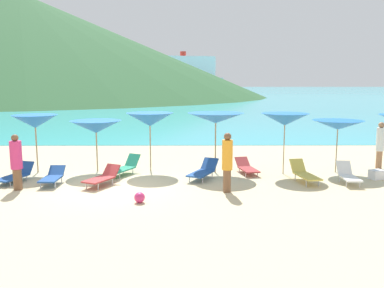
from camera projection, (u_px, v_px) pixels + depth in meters
ground_plane at (146, 146)px, 23.25m from camera, size 50.00×100.00×0.30m
ocean_water at (185, 90)px, 239.85m from camera, size 650.00×440.00×0.02m
headland_hill at (22, 45)px, 108.15m from camera, size 132.81×132.81×27.83m
umbrella_3 at (35, 122)px, 15.31m from camera, size 1.86×1.86×2.27m
umbrella_4 at (96, 127)px, 15.57m from camera, size 2.21×2.21×2.03m
umbrella_5 at (150, 120)px, 15.58m from camera, size 1.91×1.91×2.33m
umbrella_6 at (216, 118)px, 15.25m from camera, size 2.37×2.37×2.35m
umbrella_7 at (285, 119)px, 15.06m from camera, size 1.83×1.83×2.36m
umbrella_8 at (338, 125)px, 15.35m from camera, size 2.12×2.12×2.06m
lounge_chair_0 at (304, 173)px, 14.04m from camera, size 0.78×1.71×0.71m
lounge_chair_1 at (53, 176)px, 13.69m from camera, size 0.58×1.37×0.56m
lounge_chair_3 at (124, 167)px, 15.21m from camera, size 1.19×1.68×0.70m
lounge_chair_4 at (203, 171)px, 14.54m from camera, size 1.27×1.78×0.65m
lounge_chair_5 at (102, 177)px, 13.55m from camera, size 1.16×1.55×0.64m
lounge_chair_9 at (15, 175)px, 14.08m from camera, size 0.99×1.63×0.63m
lounge_chair_11 at (247, 167)px, 15.43m from camera, size 0.83×1.61×0.53m
lounge_chair_12 at (348, 175)px, 13.85m from camera, size 0.58×1.39×0.70m
beachgoer_0 at (227, 161)px, 12.63m from camera, size 0.34×0.34×1.93m
beachgoer_1 at (16, 161)px, 12.92m from camera, size 0.38×0.38×1.84m
beachgoer_3 at (380, 144)px, 16.20m from camera, size 0.32×0.32×1.92m
beach_ball at (140, 197)px, 11.61m from camera, size 0.32×0.32×0.32m
cooler_box at (377, 174)px, 14.50m from camera, size 0.60×0.51×0.34m
cruise_ship at (191, 75)px, 256.94m from camera, size 42.35×19.40×23.99m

